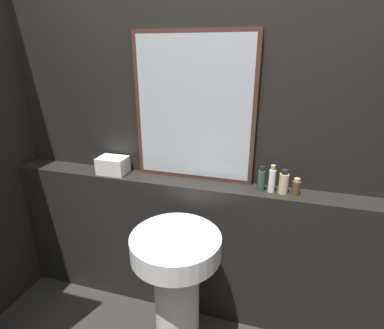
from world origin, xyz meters
name	(u,v)px	position (x,y,z in m)	size (l,w,h in m)	color
wall_back	(209,137)	(0.00, 1.30, 1.25)	(8.00, 0.06, 2.50)	black
vanity_counter	(203,249)	(0.00, 1.18, 0.49)	(2.71, 0.18, 0.98)	black
pedestal_sink	(177,282)	(-0.05, 0.78, 0.54)	(0.49, 0.49, 0.85)	white
mirror	(194,109)	(-0.09, 1.25, 1.43)	(0.75, 0.03, 0.90)	#47281E
towel_stack	(113,165)	(-0.63, 1.18, 1.03)	(0.19, 0.14, 0.11)	silver
shampoo_bottle	(261,179)	(0.35, 1.18, 1.05)	(0.04, 0.04, 0.15)	#2D4C3D
conditioner_bottle	(272,180)	(0.41, 1.18, 1.06)	(0.04, 0.04, 0.17)	white
lotion_bottle	(284,182)	(0.47, 1.18, 1.05)	(0.05, 0.05, 0.15)	#C6B284
body_wash_bottle	(296,187)	(0.54, 1.18, 1.02)	(0.05, 0.05, 0.10)	#4C3823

